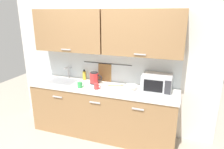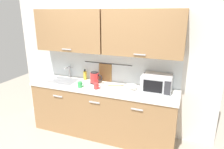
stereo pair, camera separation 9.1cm
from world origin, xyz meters
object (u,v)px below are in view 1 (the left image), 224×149
(mixing_bowl, at_px, (131,87))
(wooden_spoon, at_px, (118,85))
(dish_soap_bottle, at_px, (84,75))
(mug_by_kettle, at_px, (97,86))
(mug_near_sink, at_px, (80,85))
(electric_kettle, at_px, (94,78))
(microwave, at_px, (157,83))

(mixing_bowl, distance_m, wooden_spoon, 0.28)
(dish_soap_bottle, relative_size, mug_by_kettle, 1.63)
(mug_near_sink, bearing_deg, electric_kettle, 62.32)
(electric_kettle, distance_m, dish_soap_bottle, 0.28)
(microwave, distance_m, mixing_bowl, 0.42)
(dish_soap_bottle, relative_size, mixing_bowl, 0.92)
(electric_kettle, bearing_deg, wooden_spoon, 4.26)
(dish_soap_bottle, bearing_deg, microwave, -4.93)
(electric_kettle, relative_size, dish_soap_bottle, 1.16)
(electric_kettle, distance_m, mixing_bowl, 0.68)
(microwave, relative_size, mug_by_kettle, 3.83)
(mug_near_sink, xyz_separation_m, mixing_bowl, (0.82, 0.19, -0.00))
(microwave, xyz_separation_m, electric_kettle, (-1.08, -0.01, -0.03))
(wooden_spoon, bearing_deg, microwave, -2.24)
(microwave, bearing_deg, wooden_spoon, 177.76)
(microwave, relative_size, wooden_spoon, 1.73)
(mug_by_kettle, bearing_deg, mug_near_sink, -174.27)
(electric_kettle, bearing_deg, mug_near_sink, -117.68)
(mug_near_sink, height_order, wooden_spoon, mug_near_sink)
(microwave, height_order, mug_near_sink, microwave)
(electric_kettle, distance_m, mug_near_sink, 0.31)
(microwave, xyz_separation_m, mug_near_sink, (-1.22, -0.28, -0.09))
(electric_kettle, relative_size, mug_near_sink, 1.89)
(microwave, xyz_separation_m, mug_by_kettle, (-0.93, -0.25, -0.09))
(wooden_spoon, bearing_deg, dish_soap_bottle, 172.51)
(microwave, distance_m, mug_near_sink, 1.25)
(dish_soap_bottle, distance_m, mug_by_kettle, 0.54)
(wooden_spoon, bearing_deg, mug_by_kettle, -135.35)
(microwave, relative_size, mug_near_sink, 3.83)
(electric_kettle, relative_size, mug_by_kettle, 1.89)
(mug_near_sink, height_order, mug_by_kettle, same)
(mug_by_kettle, bearing_deg, microwave, 14.93)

